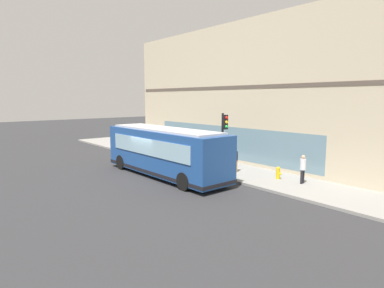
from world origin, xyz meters
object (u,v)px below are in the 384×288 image
Objects in this scene: city_bus_nearside at (164,152)px; pedestrian_near_building_entrance at (235,158)px; pedestrian_walking_along_curb at (303,167)px; fire_hydrant at (278,173)px; traffic_light_near_corner at (224,132)px; newspaper_vending_box at (161,147)px.

city_bus_nearside is 6.43× the size of pedestrian_near_building_entrance.
pedestrian_walking_along_curb is 1.04× the size of pedestrian_near_building_entrance.
pedestrian_near_building_entrance is (3.85, -2.57, -0.51)m from city_bus_nearside.
pedestrian_near_building_entrance is at bearing 101.44° from fire_hydrant.
traffic_light_near_corner reaches higher than fire_hydrant.
pedestrian_near_building_entrance is 9.70m from newspaper_vending_box.
fire_hydrant is at bearing -59.56° from traffic_light_near_corner.
pedestrian_near_building_entrance is 1.74× the size of newspaper_vending_box.
pedestrian_walking_along_curb is at bearing -84.53° from fire_hydrant.
fire_hydrant is 1.63m from pedestrian_walking_along_curb.
city_bus_nearside is 11.18× the size of newspaper_vending_box.
fire_hydrant is 3.03m from pedestrian_near_building_entrance.
newspaper_vending_box reaches higher than fire_hydrant.
fire_hydrant is 0.45× the size of pedestrian_walking_along_curb.
traffic_light_near_corner is at bearing 112.71° from pedestrian_walking_along_curb.
traffic_light_near_corner is 4.10m from fire_hydrant.
fire_hydrant is 0.47× the size of pedestrian_near_building_entrance.
traffic_light_near_corner reaches higher than pedestrian_walking_along_curb.
pedestrian_near_building_entrance reaches higher than fire_hydrant.
fire_hydrant is at bearing 95.47° from pedestrian_walking_along_curb.
city_bus_nearside is 3.98m from traffic_light_near_corner.
pedestrian_near_building_entrance is at bearing 99.42° from pedestrian_walking_along_curb.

